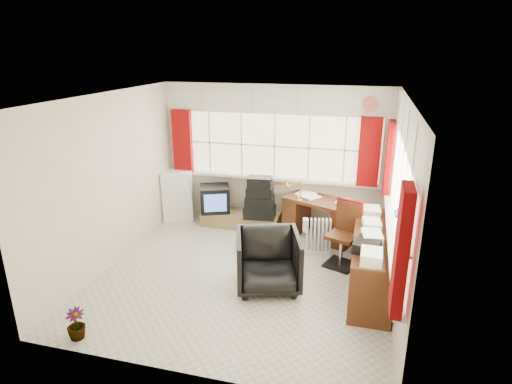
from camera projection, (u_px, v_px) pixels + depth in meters
ground at (244, 275)px, 6.09m from camera, size 4.00×4.00×0.00m
room_walls at (243, 174)px, 5.61m from camera, size 4.00×4.00×4.00m
window_back at (274, 174)px, 7.56m from camera, size 3.70×0.12×3.60m
window_right at (393, 228)px, 5.32m from camera, size 0.12×3.70×3.60m
curtains at (321, 165)px, 6.24m from camera, size 3.83×3.83×1.15m
overhead_cabinets at (328, 109)px, 6.03m from camera, size 3.98×3.98×0.48m
desk at (320, 217)px, 7.19m from camera, size 1.32×0.98×0.72m
desk_lamp at (301, 185)px, 6.95m from camera, size 0.13×0.11×0.38m
task_chair at (345, 231)px, 6.28m from camera, size 0.53×0.55×0.98m
office_chair at (268, 261)px, 5.69m from camera, size 1.05×1.06×0.78m
radiator at (318, 240)px, 6.65m from camera, size 0.41×0.23×0.58m
credenza at (371, 259)px, 5.73m from camera, size 0.50×2.00×0.85m
file_tray at (368, 246)px, 5.16m from camera, size 0.37×0.43×0.13m
tv_bench at (241, 219)px, 7.76m from camera, size 1.40×0.50×0.25m
crt_tv at (215, 199)px, 7.73m from camera, size 0.65×0.63×0.47m
hifi_stack at (260, 199)px, 7.40m from camera, size 0.57×0.40×0.74m
mini_fridge at (178, 194)px, 8.02m from camera, size 0.70×0.70×0.93m
spray_bottle_a at (238, 243)px, 6.77m from camera, size 0.13×0.13×0.29m
spray_bottle_b at (270, 229)px, 7.41m from camera, size 0.08×0.09×0.17m
flower_vase at (76, 324)px, 4.72m from camera, size 0.27×0.27×0.37m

